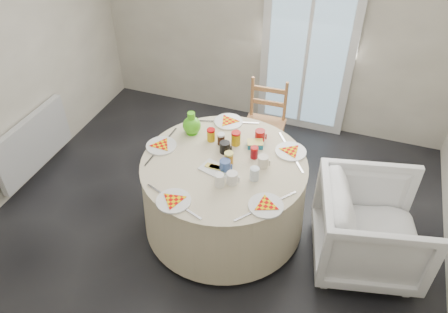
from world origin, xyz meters
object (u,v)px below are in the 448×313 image
(armchair, at_px, (371,227))
(green_pitcher, at_px, (191,120))
(table, at_px, (224,194))
(wooden_chair, at_px, (264,124))
(radiator, at_px, (33,143))

(armchair, height_order, green_pitcher, green_pitcher)
(table, distance_m, wooden_chair, 1.01)
(table, xyz_separation_m, wooden_chair, (0.07, 1.00, 0.09))
(radiator, xyz_separation_m, armchair, (3.27, -0.01, 0.01))
(radiator, relative_size, armchair, 1.18)
(wooden_chair, relative_size, green_pitcher, 4.33)
(armchair, distance_m, green_pitcher, 1.73)
(radiator, distance_m, green_pitcher, 1.72)
(wooden_chair, relative_size, armchair, 1.07)
(table, xyz_separation_m, green_pitcher, (-0.41, 0.29, 0.49))
(armchair, bearing_deg, radiator, 77.13)
(table, relative_size, armchair, 1.66)
(table, height_order, green_pitcher, green_pitcher)
(green_pitcher, bearing_deg, table, -11.10)
(wooden_chair, height_order, green_pitcher, green_pitcher)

